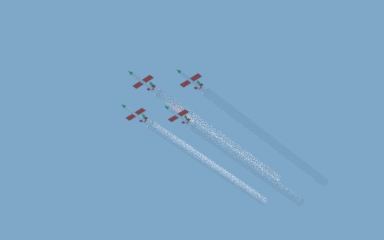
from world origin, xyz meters
The scene contains 8 objects.
jet_lead centered at (0.60, 7.41, 149.83)m, with size 7.23×10.53×2.53m.
jet_left_wingman centered at (-11.73, 0.01, 147.90)m, with size 7.23×10.53×2.53m.
jet_right_wingman centered at (11.35, -0.31, 148.21)m, with size 7.23×10.53×2.53m.
jet_slot centered at (0.15, -7.60, 145.94)m, with size 7.23×10.53×2.53m.
smoke_trail_lead centered at (0.60, -28.39, 149.81)m, with size 2.98×61.94×2.98m.
smoke_trail_left_wingman centered at (-11.73, -37.43, 147.87)m, with size 2.98×65.20×2.98m.
smoke_trail_right_wingman centered at (11.35, -35.52, 148.18)m, with size 2.98×60.75×2.98m.
smoke_trail_slot centered at (0.15, -42.33, 145.91)m, with size 2.98×59.77×2.98m.
Camera 1 is at (-116.54, 116.04, 2.11)m, focal length 68.79 mm.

